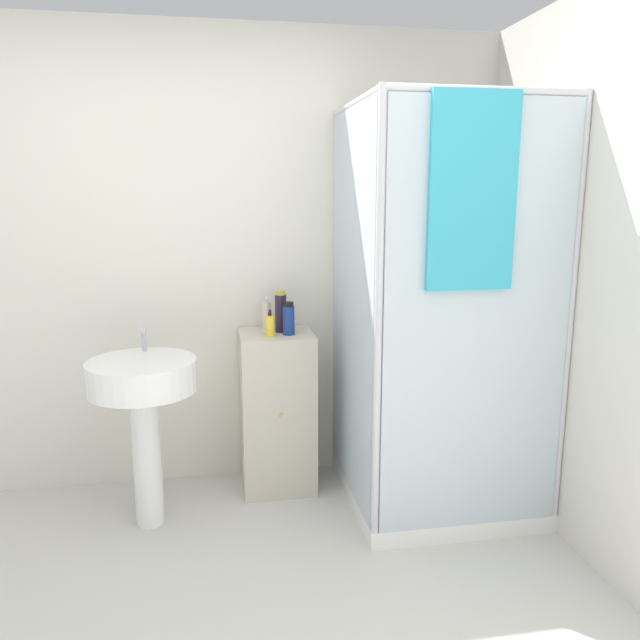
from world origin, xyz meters
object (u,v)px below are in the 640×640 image
at_px(shampoo_bottle_blue, 289,319).
at_px(sink, 143,397).
at_px(lotion_bottle_white, 267,316).
at_px(soap_dispenser, 270,325).
at_px(shampoo_bottle_tall_black, 281,312).

bearing_deg(shampoo_bottle_blue, sink, -161.81).
distance_m(sink, lotion_bottle_white, 0.80).
bearing_deg(shampoo_bottle_blue, lotion_bottle_white, 125.67).
relative_size(sink, lotion_bottle_white, 5.28).
height_order(sink, soap_dispenser, soap_dispenser).
bearing_deg(shampoo_bottle_tall_black, soap_dispenser, -128.02).
xyz_separation_m(shampoo_bottle_tall_black, shampoo_bottle_blue, (0.03, -0.07, -0.03)).
xyz_separation_m(soap_dispenser, shampoo_bottle_tall_black, (0.07, 0.09, 0.05)).
xyz_separation_m(sink, soap_dispenser, (0.64, 0.23, 0.28)).
bearing_deg(soap_dispenser, lotion_bottle_white, 90.59).
distance_m(sink, shampoo_bottle_tall_black, 0.84).
distance_m(shampoo_bottle_blue, lotion_bottle_white, 0.18).
distance_m(shampoo_bottle_tall_black, lotion_bottle_white, 0.10).
distance_m(soap_dispenser, shampoo_bottle_blue, 0.11).
bearing_deg(shampoo_bottle_blue, soap_dispenser, -171.50).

